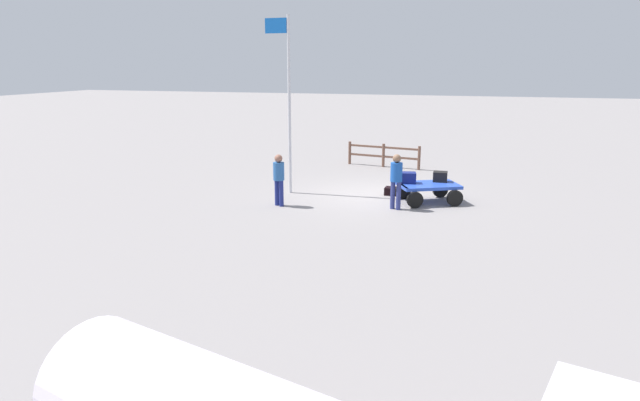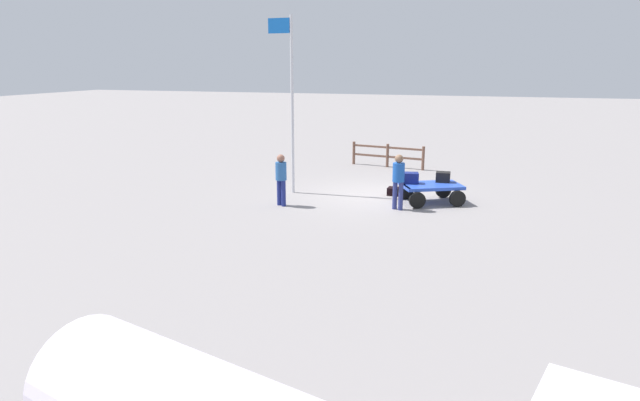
% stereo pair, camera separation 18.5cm
% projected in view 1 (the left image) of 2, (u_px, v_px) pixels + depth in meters
% --- Properties ---
extents(ground_plane, '(120.00, 120.00, 0.00)m').
position_uv_depth(ground_plane, '(372.00, 196.00, 18.32)').
color(ground_plane, gray).
extents(luggage_cart, '(2.19, 1.96, 0.61)m').
position_uv_depth(luggage_cart, '(428.00, 189.00, 17.33)').
color(luggage_cart, blue).
rests_on(luggage_cart, ground).
extents(suitcase_navy, '(0.46, 0.40, 0.32)m').
position_uv_depth(suitcase_navy, '(440.00, 177.00, 17.59)').
color(suitcase_navy, black).
rests_on(suitcase_navy, luggage_cart).
extents(suitcase_dark, '(0.63, 0.48, 0.34)m').
position_uv_depth(suitcase_dark, '(407.00, 178.00, 17.38)').
color(suitcase_dark, navy).
rests_on(suitcase_dark, luggage_cart).
extents(suitcase_olive, '(0.60, 0.41, 0.26)m').
position_uv_depth(suitcase_olive, '(394.00, 191.00, 18.38)').
color(suitcase_olive, black).
rests_on(suitcase_olive, ground).
extents(worker_lead, '(0.46, 0.46, 1.69)m').
position_uv_depth(worker_lead, '(396.00, 177.00, 16.39)').
color(worker_lead, navy).
rests_on(worker_lead, ground).
extents(worker_trailing, '(0.46, 0.46, 1.61)m').
position_uv_depth(worker_trailing, '(279.00, 176.00, 16.81)').
color(worker_trailing, navy).
rests_on(worker_trailing, ground).
extents(flagpole, '(0.86, 0.10, 5.82)m').
position_uv_depth(flagpole, '(287.00, 95.00, 17.97)').
color(flagpole, silver).
rests_on(flagpole, ground).
extents(wooden_fence, '(3.20, 0.65, 0.99)m').
position_uv_depth(wooden_fence, '(383.00, 154.00, 23.29)').
color(wooden_fence, brown).
rests_on(wooden_fence, ground).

